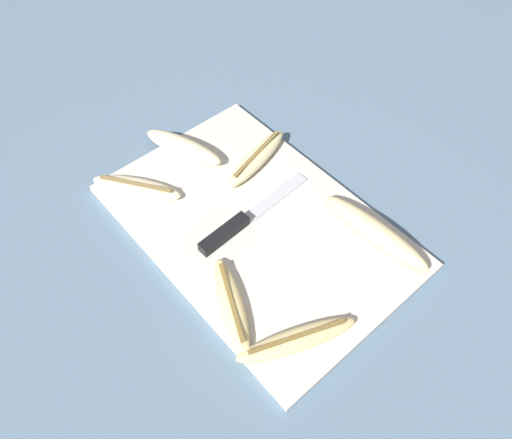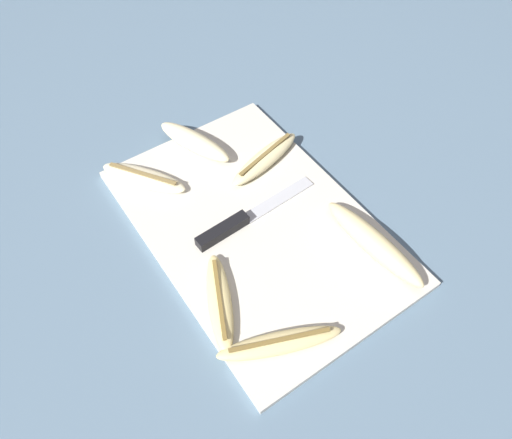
{
  "view_description": "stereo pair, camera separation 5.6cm",
  "coord_description": "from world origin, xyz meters",
  "px_view_note": "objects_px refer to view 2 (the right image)",
  "views": [
    {
      "loc": [
        0.37,
        -0.32,
        0.67
      ],
      "look_at": [
        0.0,
        0.0,
        0.02
      ],
      "focal_mm": 35.0,
      "sensor_mm": 36.0,
      "label": 1
    },
    {
      "loc": [
        0.4,
        -0.28,
        0.67
      ],
      "look_at": [
        0.0,
        0.0,
        0.02
      ],
      "focal_mm": 35.0,
      "sensor_mm": 36.0,
      "label": 2
    }
  ],
  "objects_px": {
    "banana_soft_right": "(265,158)",
    "banana_cream_curved": "(194,142)",
    "banana_mellow_near": "(374,243)",
    "banana_golden_short": "(220,302)",
    "knife": "(235,224)",
    "banana_bright_far": "(144,178)",
    "banana_spotted_left": "(280,343)"
  },
  "relations": [
    {
      "from": "knife",
      "to": "banana_cream_curved",
      "type": "relative_size",
      "value": 1.44
    },
    {
      "from": "banana_spotted_left",
      "to": "banana_cream_curved",
      "type": "bearing_deg",
      "value": 166.0
    },
    {
      "from": "banana_golden_short",
      "to": "banana_bright_far",
      "type": "xyz_separation_m",
      "value": [
        -0.28,
        0.02,
        -0.0
      ]
    },
    {
      "from": "banana_spotted_left",
      "to": "banana_mellow_near",
      "type": "xyz_separation_m",
      "value": [
        -0.05,
        0.21,
        0.01
      ]
    },
    {
      "from": "banana_mellow_near",
      "to": "banana_cream_curved",
      "type": "relative_size",
      "value": 1.24
    },
    {
      "from": "banana_spotted_left",
      "to": "banana_cream_curved",
      "type": "relative_size",
      "value": 1.09
    },
    {
      "from": "banana_mellow_near",
      "to": "banana_bright_far",
      "type": "xyz_separation_m",
      "value": [
        -0.33,
        -0.23,
        -0.01
      ]
    },
    {
      "from": "knife",
      "to": "banana_golden_short",
      "type": "height_order",
      "value": "banana_golden_short"
    },
    {
      "from": "banana_soft_right",
      "to": "banana_cream_curved",
      "type": "bearing_deg",
      "value": -140.43
    },
    {
      "from": "banana_spotted_left",
      "to": "banana_golden_short",
      "type": "xyz_separation_m",
      "value": [
        -0.1,
        -0.03,
        0.0
      ]
    },
    {
      "from": "banana_golden_short",
      "to": "knife",
      "type": "bearing_deg",
      "value": 137.94
    },
    {
      "from": "banana_soft_right",
      "to": "banana_golden_short",
      "type": "bearing_deg",
      "value": -48.19
    },
    {
      "from": "banana_spotted_left",
      "to": "knife",
      "type": "bearing_deg",
      "value": 163.26
    },
    {
      "from": "banana_spotted_left",
      "to": "banana_cream_curved",
      "type": "height_order",
      "value": "banana_cream_curved"
    },
    {
      "from": "banana_golden_short",
      "to": "banana_mellow_near",
      "type": "bearing_deg",
      "value": 77.91
    },
    {
      "from": "knife",
      "to": "banana_soft_right",
      "type": "bearing_deg",
      "value": 122.93
    },
    {
      "from": "banana_spotted_left",
      "to": "banana_soft_right",
      "type": "height_order",
      "value": "banana_soft_right"
    },
    {
      "from": "banana_bright_far",
      "to": "banana_cream_curved",
      "type": "xyz_separation_m",
      "value": [
        -0.02,
        0.11,
        0.01
      ]
    },
    {
      "from": "banana_soft_right",
      "to": "banana_mellow_near",
      "type": "distance_m",
      "value": 0.25
    },
    {
      "from": "banana_mellow_near",
      "to": "banana_bright_far",
      "type": "relative_size",
      "value": 1.29
    },
    {
      "from": "banana_bright_far",
      "to": "banana_golden_short",
      "type": "bearing_deg",
      "value": -3.88
    },
    {
      "from": "banana_spotted_left",
      "to": "banana_soft_right",
      "type": "relative_size",
      "value": 1.03
    },
    {
      "from": "banana_soft_right",
      "to": "banana_bright_far",
      "type": "distance_m",
      "value": 0.22
    },
    {
      "from": "banana_spotted_left",
      "to": "banana_soft_right",
      "type": "xyz_separation_m",
      "value": [
        -0.3,
        0.18,
        0.0
      ]
    },
    {
      "from": "banana_soft_right",
      "to": "banana_mellow_near",
      "type": "bearing_deg",
      "value": 6.98
    },
    {
      "from": "banana_spotted_left",
      "to": "banana_mellow_near",
      "type": "height_order",
      "value": "banana_mellow_near"
    },
    {
      "from": "knife",
      "to": "banana_mellow_near",
      "type": "relative_size",
      "value": 1.16
    },
    {
      "from": "banana_golden_short",
      "to": "banana_cream_curved",
      "type": "bearing_deg",
      "value": 155.93
    },
    {
      "from": "banana_spotted_left",
      "to": "banana_bright_far",
      "type": "height_order",
      "value": "same"
    },
    {
      "from": "banana_golden_short",
      "to": "banana_cream_curved",
      "type": "distance_m",
      "value": 0.33
    },
    {
      "from": "banana_mellow_near",
      "to": "knife",
      "type": "bearing_deg",
      "value": -136.26
    },
    {
      "from": "banana_spotted_left",
      "to": "banana_soft_right",
      "type": "bearing_deg",
      "value": 148.02
    }
  ]
}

